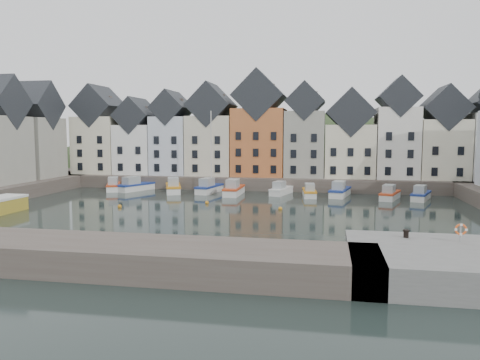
% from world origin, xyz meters
% --- Properties ---
extents(ground, '(260.00, 260.00, 0.00)m').
position_xyz_m(ground, '(0.00, 0.00, 0.00)').
color(ground, black).
rests_on(ground, ground).
extents(far_quay, '(90.00, 16.00, 2.00)m').
position_xyz_m(far_quay, '(0.00, 30.00, 1.00)').
color(far_quay, '#4D423B').
rests_on(far_quay, ground).
extents(near_wall, '(50.00, 6.00, 2.00)m').
position_xyz_m(near_wall, '(-10.00, -22.00, 1.00)').
color(near_wall, '#4D423B').
rests_on(near_wall, ground).
extents(hillside, '(153.60, 70.40, 64.00)m').
position_xyz_m(hillside, '(0.02, 56.00, -17.96)').
color(hillside, '#27361B').
rests_on(hillside, ground).
extents(far_terrace, '(72.37, 8.16, 17.78)m').
position_xyz_m(far_terrace, '(3.21, 28.00, 8.88)').
color(far_terrace, '#F0E9C9').
rests_on(far_terrace, far_quay).
extents(left_terrace, '(7.65, 17.00, 15.69)m').
position_xyz_m(left_terrace, '(-36.00, 13.50, 8.88)').
color(left_terrace, '#99988B').
rests_on(left_terrace, left_quay).
extents(mooring_buoys, '(20.50, 5.50, 0.50)m').
position_xyz_m(mooring_buoys, '(-4.00, 5.33, 0.15)').
color(mooring_buoys, orange).
rests_on(mooring_buoys, ground).
extents(boat_a, '(4.27, 6.65, 2.45)m').
position_xyz_m(boat_a, '(-22.50, 18.98, 0.73)').
color(boat_a, silver).
rests_on(boat_a, ground).
extents(boat_b, '(4.55, 6.94, 2.56)m').
position_xyz_m(boat_b, '(-18.85, 19.14, 0.76)').
color(boat_b, silver).
rests_on(boat_b, ground).
extents(boat_c, '(4.44, 7.31, 2.68)m').
position_xyz_m(boat_c, '(-12.05, 18.03, 0.80)').
color(boat_c, silver).
rests_on(boat_c, ground).
extents(boat_d, '(3.27, 7.02, 12.91)m').
position_xyz_m(boat_d, '(-6.49, 18.88, 0.84)').
color(boat_d, silver).
rests_on(boat_d, ground).
extents(boat_e, '(2.19, 7.03, 2.70)m').
position_xyz_m(boat_e, '(-2.23, 17.15, 0.80)').
color(boat_e, silver).
rests_on(boat_e, ground).
extents(boat_f, '(3.28, 6.19, 2.27)m').
position_xyz_m(boat_f, '(4.68, 18.98, 0.68)').
color(boat_f, silver).
rests_on(boat_f, ground).
extents(boat_g, '(2.38, 5.93, 2.22)m').
position_xyz_m(boat_g, '(9.03, 17.36, 0.66)').
color(boat_g, silver).
rests_on(boat_g, ground).
extents(boat_h, '(3.50, 7.03, 2.59)m').
position_xyz_m(boat_h, '(13.42, 18.34, 0.77)').
color(boat_h, silver).
rests_on(boat_h, ground).
extents(boat_i, '(3.72, 6.44, 2.36)m').
position_xyz_m(boat_i, '(20.25, 16.63, 0.70)').
color(boat_i, silver).
rests_on(boat_i, ground).
extents(boat_j, '(3.83, 6.39, 2.35)m').
position_xyz_m(boat_j, '(24.43, 16.88, 0.70)').
color(boat_j, silver).
rests_on(boat_j, ground).
extents(mooring_bollard, '(0.48, 0.48, 0.56)m').
position_xyz_m(mooring_bollard, '(17.14, -16.93, 2.31)').
color(mooring_bollard, black).
rests_on(mooring_bollard, near_quay).
extents(life_ring_post, '(0.80, 0.17, 1.30)m').
position_xyz_m(life_ring_post, '(20.53, -17.78, 2.86)').
color(life_ring_post, gray).
rests_on(life_ring_post, near_quay).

